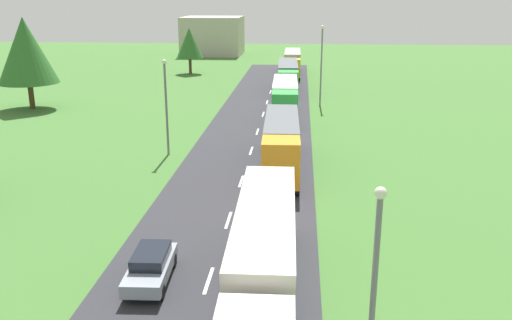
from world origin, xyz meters
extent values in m
cube|color=#2B2B30|center=(0.00, 24.50, 0.03)|extent=(10.00, 140.00, 0.06)
cube|color=white|center=(0.00, 15.41, 0.07)|extent=(0.16, 2.40, 0.01)
cube|color=white|center=(0.00, 22.30, 0.07)|extent=(0.16, 2.40, 0.01)
cube|color=white|center=(0.00, 29.09, 0.07)|extent=(0.16, 2.40, 0.01)
cube|color=white|center=(0.00, 36.79, 0.07)|extent=(0.16, 2.40, 0.01)
cube|color=white|center=(0.00, 43.35, 0.07)|extent=(0.16, 2.40, 0.01)
cube|color=white|center=(0.00, 51.13, 0.07)|extent=(0.16, 2.40, 0.01)
cube|color=white|center=(0.00, 57.97, 0.07)|extent=(0.16, 2.40, 0.01)
cube|color=white|center=(0.00, 65.27, 0.07)|extent=(0.16, 2.40, 0.01)
cube|color=white|center=(0.00, 72.25, 0.07)|extent=(0.16, 2.40, 0.01)
cube|color=white|center=(0.00, 78.44, 0.07)|extent=(0.16, 2.40, 0.01)
cube|color=beige|center=(2.56, 15.34, 2.28)|extent=(2.73, 11.70, 2.84)
cube|color=black|center=(2.56, 15.34, 0.66)|extent=(1.12, 11.08, 0.24)
cylinder|color=black|center=(3.54, 18.86, 0.56)|extent=(0.37, 1.01, 1.00)
cylinder|color=black|center=(1.44, 18.82, 0.56)|extent=(0.37, 1.01, 1.00)
cylinder|color=black|center=(3.51, 20.26, 0.56)|extent=(0.37, 1.01, 1.00)
cylinder|color=black|center=(1.41, 20.21, 0.56)|extent=(0.37, 1.01, 1.00)
cube|color=orange|center=(2.78, 27.26, 2.06)|extent=(2.51, 2.63, 3.01)
cube|color=black|center=(2.81, 26.04, 2.60)|extent=(2.10, 0.16, 1.32)
cube|color=#4C5156|center=(2.58, 33.98, 2.20)|extent=(2.79, 10.24, 2.67)
cube|color=black|center=(2.58, 33.98, 0.66)|extent=(1.17, 9.68, 0.24)
cylinder|color=black|center=(3.84, 26.65, 0.56)|extent=(0.38, 1.01, 1.00)
cylinder|color=black|center=(1.74, 26.59, 0.56)|extent=(0.38, 1.01, 1.00)
cylinder|color=black|center=(3.55, 37.06, 0.56)|extent=(0.38, 1.01, 1.00)
cylinder|color=black|center=(1.45, 37.00, 0.56)|extent=(0.38, 1.01, 1.00)
cylinder|color=black|center=(3.51, 38.28, 0.56)|extent=(0.38, 1.01, 1.00)
cylinder|color=black|center=(1.41, 38.22, 0.56)|extent=(0.38, 1.01, 1.00)
cube|color=green|center=(2.50, 44.48, 2.11)|extent=(2.51, 2.74, 3.09)
cube|color=black|center=(2.53, 43.20, 2.66)|extent=(2.10, 0.15, 1.36)
cube|color=white|center=(2.33, 51.15, 2.29)|extent=(2.75, 10.02, 2.87)
cube|color=black|center=(2.33, 51.15, 0.66)|extent=(1.14, 9.49, 0.24)
cylinder|color=black|center=(3.57, 43.84, 0.56)|extent=(0.38, 1.01, 1.00)
cylinder|color=black|center=(1.47, 43.79, 0.56)|extent=(0.38, 1.01, 1.00)
cylinder|color=black|center=(3.30, 54.17, 0.56)|extent=(0.38, 1.01, 1.00)
cylinder|color=black|center=(1.20, 54.11, 0.56)|extent=(0.38, 1.01, 1.00)
cylinder|color=black|center=(3.27, 55.36, 0.56)|extent=(0.38, 1.01, 1.00)
cylinder|color=black|center=(1.17, 55.31, 0.56)|extent=(0.38, 1.01, 1.00)
cube|color=green|center=(2.44, 59.66, 2.07)|extent=(2.51, 2.59, 3.02)
cube|color=black|center=(2.48, 58.46, 2.61)|extent=(2.10, 0.16, 1.33)
cube|color=#4C5156|center=(2.22, 67.23, 2.29)|extent=(2.84, 12.00, 2.87)
cube|color=black|center=(2.22, 67.23, 0.66)|extent=(1.23, 11.36, 0.24)
cylinder|color=black|center=(3.51, 59.06, 0.56)|extent=(0.38, 1.01, 1.00)
cylinder|color=black|center=(1.41, 59.00, 0.56)|extent=(0.38, 1.01, 1.00)
cylinder|color=black|center=(3.17, 70.84, 0.56)|extent=(0.38, 1.01, 1.00)
cylinder|color=black|center=(1.07, 70.78, 0.56)|extent=(0.38, 1.01, 1.00)
cylinder|color=black|center=(3.13, 72.28, 0.56)|extent=(0.38, 1.01, 1.00)
cylinder|color=black|center=(1.03, 72.22, 0.56)|extent=(0.38, 1.01, 1.00)
cube|color=yellow|center=(2.62, 76.12, 1.88)|extent=(2.46, 2.56, 2.65)
cube|color=black|center=(2.63, 74.91, 2.36)|extent=(2.10, 0.12, 1.17)
cube|color=gray|center=(2.55, 83.52, 2.26)|extent=(2.61, 11.58, 2.80)
cube|color=black|center=(2.55, 83.52, 0.66)|extent=(1.00, 10.99, 0.24)
cylinder|color=black|center=(3.68, 75.50, 0.56)|extent=(0.36, 1.00, 1.00)
cylinder|color=black|center=(1.58, 75.48, 0.56)|extent=(0.36, 1.00, 1.00)
cylinder|color=black|center=(3.57, 87.00, 0.56)|extent=(0.36, 1.00, 1.00)
cylinder|color=black|center=(1.47, 86.98, 0.56)|extent=(0.36, 1.00, 1.00)
cylinder|color=black|center=(3.56, 88.38, 0.56)|extent=(0.36, 1.00, 1.00)
cylinder|color=black|center=(1.46, 88.36, 0.56)|extent=(0.36, 1.00, 1.00)
cube|color=#8C939E|center=(-2.55, 15.13, 0.68)|extent=(1.90, 4.29, 0.60)
cube|color=black|center=(-2.56, 15.34, 1.23)|extent=(1.54, 2.42, 0.50)
cylinder|color=black|center=(-1.73, 13.73, 0.38)|extent=(0.25, 0.65, 0.64)
cylinder|color=black|center=(-3.23, 13.66, 0.38)|extent=(0.25, 0.65, 0.64)
cylinder|color=black|center=(-1.87, 16.59, 0.38)|extent=(0.25, 0.65, 0.64)
cylinder|color=black|center=(-3.37, 16.52, 0.38)|extent=(0.25, 0.65, 0.64)
cylinder|color=slate|center=(6.19, 8.12, 3.51)|extent=(0.18, 0.18, 7.02)
sphere|color=silver|center=(6.19, 8.12, 7.14)|extent=(0.36, 0.36, 0.36)
cylinder|color=slate|center=(-6.58, 35.39, 3.66)|extent=(0.18, 0.18, 7.32)
sphere|color=silver|center=(-6.58, 35.39, 7.44)|extent=(0.36, 0.36, 0.36)
cylinder|color=slate|center=(6.24, 56.66, 4.40)|extent=(0.18, 0.18, 8.80)
sphere|color=silver|center=(6.24, 56.66, 8.92)|extent=(0.36, 0.36, 0.36)
cylinder|color=#513823|center=(-26.24, 52.32, 1.46)|extent=(0.60, 0.60, 2.92)
cone|color=#2D6628|center=(-26.24, 52.32, 6.51)|extent=(6.53, 6.53, 7.19)
cylinder|color=#513823|center=(-14.01, 81.95, 1.30)|extent=(0.47, 0.47, 2.60)
cone|color=#2D6628|center=(-14.01, 81.95, 4.96)|extent=(4.28, 4.28, 4.71)
cube|color=#B2A899|center=(-15.02, 112.39, 3.94)|extent=(12.34, 12.33, 7.88)
camera|label=1|loc=(3.91, -6.27, 12.39)|focal=38.33mm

